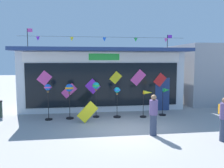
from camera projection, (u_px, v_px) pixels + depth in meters
ground_plane at (127, 130)px, 10.17m from camera, size 80.00×80.00×0.00m
kite_shop_building at (101, 77)px, 15.67m from camera, size 10.30×5.36×5.09m
wind_spinner_far_left at (48, 93)px, 11.76m from camera, size 0.37×0.37×1.86m
wind_spinner_left at (69, 91)px, 11.99m from camera, size 0.41×0.41×1.84m
wind_spinner_center_left at (96, 89)px, 12.31m from camera, size 0.36×0.36×1.90m
wind_spinner_center_right at (117, 96)px, 12.32m from camera, size 0.40×0.40×1.64m
wind_spinner_right at (146, 98)px, 12.38m from camera, size 0.68×0.36×1.45m
wind_spinner_far_right at (165, 97)px, 12.81m from camera, size 0.64×0.40×1.53m
person_near_camera at (224, 118)px, 8.72m from camera, size 0.36×0.47×1.68m
person_mid_plaza at (153, 115)px, 9.39m from camera, size 0.34×0.34×1.68m
display_kite_on_ground at (88, 112)px, 11.32m from camera, size 1.07×0.22×1.07m
neighbour_building at (213, 72)px, 18.97m from camera, size 7.42×7.78×4.16m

